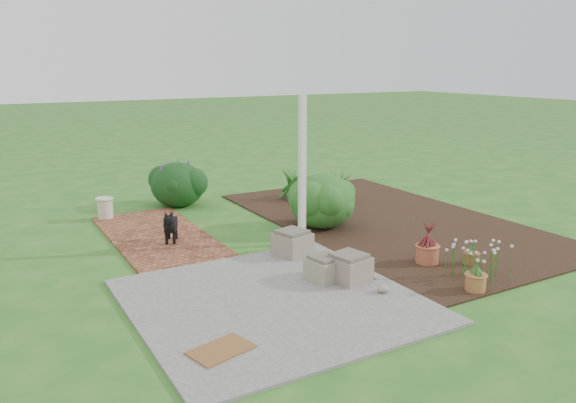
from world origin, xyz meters
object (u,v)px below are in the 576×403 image
black_dog (170,224)px  cream_ceramic_urn (105,208)px  evergreen_shrub (322,200)px  stone_trough_near (349,269)px

black_dog → cream_ceramic_urn: black_dog is taller
black_dog → evergreen_shrub: evergreen_shrub is taller
evergreen_shrub → black_dog: bearing=171.1°
stone_trough_near → evergreen_shrub: 2.72m
black_dog → cream_ceramic_urn: bearing=131.0°
stone_trough_near → black_dog: bearing=119.5°
cream_ceramic_urn → evergreen_shrub: size_ratio=0.32×
black_dog → cream_ceramic_urn: (-0.62, 2.15, -0.12)m
stone_trough_near → cream_ceramic_urn: size_ratio=1.26×
stone_trough_near → cream_ceramic_urn: cream_ceramic_urn is taller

